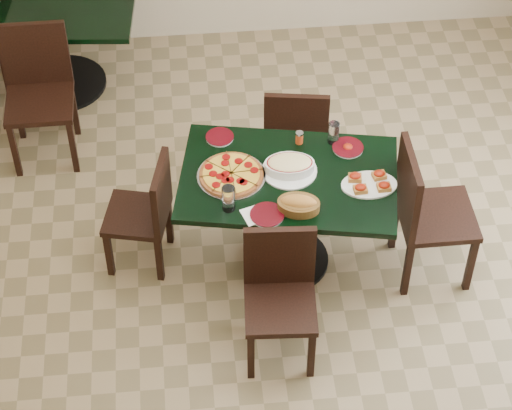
{
  "coord_description": "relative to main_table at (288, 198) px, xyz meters",
  "views": [
    {
      "loc": [
        -0.48,
        -3.84,
        4.82
      ],
      "look_at": [
        -0.11,
        0.0,
        0.82
      ],
      "focal_mm": 70.0,
      "sensor_mm": 36.0,
      "label": 1
    }
  ],
  "objects": [
    {
      "name": "water_glass_a",
      "position": [
        0.3,
        0.27,
        0.25
      ],
      "size": [
        0.07,
        0.07,
        0.14
      ],
      "primitive_type": "cylinder",
      "color": "silver",
      "rests_on": "main_table"
    },
    {
      "name": "back_table",
      "position": [
        -1.49,
        1.92,
        -0.04
      ],
      "size": [
        1.29,
        0.99,
        0.75
      ],
      "rotation": [
        0.0,
        0.0,
        -0.09
      ],
      "color": "black",
      "rests_on": "floor"
    },
    {
      "name": "chair_near",
      "position": [
        -0.12,
        -0.61,
        -0.09
      ],
      "size": [
        0.43,
        0.43,
        0.86
      ],
      "rotation": [
        0.0,
        0.0,
        -0.06
      ],
      "color": "black",
      "rests_on": "floor"
    },
    {
      "name": "side_plate_far_l",
      "position": [
        -0.38,
        0.37,
        0.19
      ],
      "size": [
        0.17,
        0.17,
        0.02
      ],
      "rotation": [
        0.0,
        0.0,
        -0.57
      ],
      "color": "silver",
      "rests_on": "main_table"
    },
    {
      "name": "floor",
      "position": [
        -0.11,
        -0.28,
        -0.57
      ],
      "size": [
        5.5,
        5.5,
        0.0
      ],
      "primitive_type": "plane",
      "color": "olive",
      "rests_on": "ground"
    },
    {
      "name": "bread_basket",
      "position": [
        0.02,
        -0.27,
        0.22
      ],
      "size": [
        0.27,
        0.21,
        0.1
      ],
      "rotation": [
        0.0,
        0.0,
        -0.21
      ],
      "color": "brown",
      "rests_on": "main_table"
    },
    {
      "name": "water_glass_b",
      "position": [
        -0.37,
        -0.22,
        0.26
      ],
      "size": [
        0.08,
        0.08,
        0.16
      ],
      "primitive_type": "cylinder",
      "color": "silver",
      "rests_on": "main_table"
    },
    {
      "name": "napkin_setting",
      "position": [
        -0.22,
        -0.29,
        0.18
      ],
      "size": [
        0.17,
        0.17,
        0.01
      ],
      "rotation": [
        0.0,
        0.0,
        0.31
      ],
      "color": "white",
      "rests_on": "main_table"
    },
    {
      "name": "back_chair_near",
      "position": [
        -1.55,
        1.25,
        -0.02
      ],
      "size": [
        0.46,
        0.46,
        0.97
      ],
      "rotation": [
        0.0,
        0.0,
        0.01
      ],
      "color": "black",
      "rests_on": "floor"
    },
    {
      "name": "bruschetta_platter",
      "position": [
        0.46,
        -0.12,
        0.21
      ],
      "size": [
        0.33,
        0.23,
        0.05
      ],
      "rotation": [
        0.0,
        0.0,
        0.0
      ],
      "color": "silver",
      "rests_on": "main_table"
    },
    {
      "name": "side_plate_near",
      "position": [
        -0.16,
        -0.3,
        0.19
      ],
      "size": [
        0.2,
        0.2,
        0.02
      ],
      "rotation": [
        0.0,
        0.0,
        -0.28
      ],
      "color": "silver",
      "rests_on": "main_table"
    },
    {
      "name": "chair_right",
      "position": [
        0.8,
        -0.14,
        -0.02
      ],
      "size": [
        0.45,
        0.45,
        0.97
      ],
      "rotation": [
        0.0,
        0.0,
        1.58
      ],
      "color": "black",
      "rests_on": "floor"
    },
    {
      "name": "chair_left",
      "position": [
        -0.84,
        0.1,
        -0.12
      ],
      "size": [
        0.45,
        0.45,
        0.81
      ],
      "rotation": [
        0.0,
        0.0,
        -1.8
      ],
      "color": "black",
      "rests_on": "floor"
    },
    {
      "name": "main_table",
      "position": [
        0.0,
        0.0,
        0.0
      ],
      "size": [
        1.4,
        1.04,
        0.75
      ],
      "rotation": [
        0.0,
        0.0,
        -0.19
      ],
      "color": "black",
      "rests_on": "floor"
    },
    {
      "name": "pepper_shaker",
      "position": [
        0.1,
        0.29,
        0.22
      ],
      "size": [
        0.05,
        0.05,
        0.08
      ],
      "color": "#BB4114",
      "rests_on": "main_table"
    },
    {
      "name": "lasagna_casserole",
      "position": [
        0.01,
        0.04,
        0.23
      ],
      "size": [
        0.32,
        0.32,
        0.09
      ],
      "rotation": [
        0.0,
        0.0,
        -0.06
      ],
      "color": "silver",
      "rests_on": "main_table"
    },
    {
      "name": "chair_far",
      "position": [
        0.14,
        0.68,
        -0.08
      ],
      "size": [
        0.47,
        0.47,
        0.88
      ],
      "rotation": [
        0.0,
        0.0,
        2.99
      ],
      "color": "black",
      "rests_on": "floor"
    },
    {
      "name": "pepperoni_pizza",
      "position": [
        -0.33,
        0.03,
        0.2
      ],
      "size": [
        0.4,
        0.4,
        0.04
      ],
      "rotation": [
        0.0,
        0.0,
        0.08
      ],
      "color": "#B7B7BE",
      "rests_on": "main_table"
    },
    {
      "name": "side_plate_far_r",
      "position": [
        0.38,
        0.2,
        0.19
      ],
      "size": [
        0.19,
        0.19,
        0.03
      ],
      "rotation": [
        0.0,
        0.0,
        -0.18
      ],
      "color": "silver",
      "rests_on": "main_table"
    }
  ]
}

